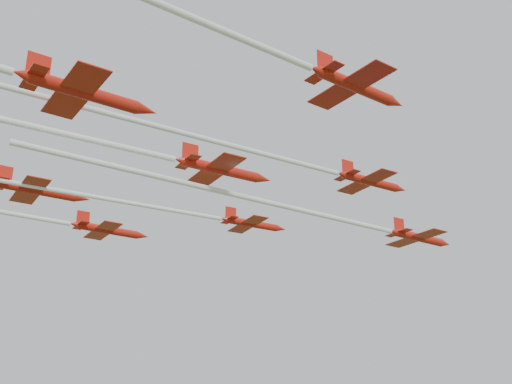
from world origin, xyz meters
The scene contains 6 objects.
jet_lead centered at (10.81, 9.77, 54.44)m, with size 27.17×57.88×2.78m.
jet_row2_left centered at (-8.15, 0.28, 56.29)m, with size 25.27×44.69×2.44m.
jet_row2_right centered at (13.69, -7.01, 55.56)m, with size 22.85×44.82×2.39m.
jet_row3_left centered at (-28.41, -3.06, 57.65)m, with size 20.94×41.41×2.90m.
jet_row3_mid centered at (-1.30, -19.03, 56.62)m, with size 27.93×53.24×2.90m.
jet_row3_right centered at (20.65, -30.91, 55.72)m, with size 23.54×55.65×2.52m.
Camera 1 is at (44.77, -61.28, 27.49)m, focal length 45.00 mm.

